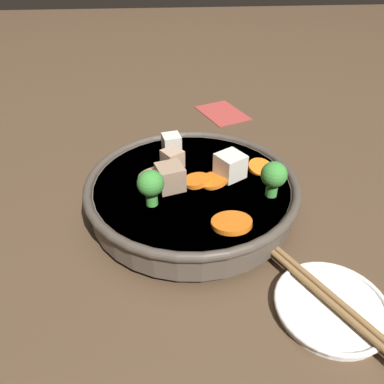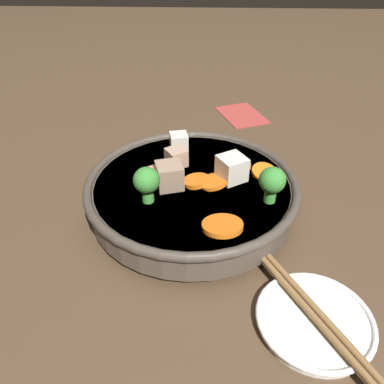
# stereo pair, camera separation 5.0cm
# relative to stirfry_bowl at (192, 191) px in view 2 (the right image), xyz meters

# --- Properties ---
(ground_plane) EXTENTS (3.00, 3.00, 0.00)m
(ground_plane) POSITION_rel_stirfry_bowl_xyz_m (-0.00, -0.00, -0.03)
(ground_plane) COLOR #4C3826
(stirfry_bowl) EXTENTS (0.28, 0.28, 0.09)m
(stirfry_bowl) POSITION_rel_stirfry_bowl_xyz_m (0.00, 0.00, 0.00)
(stirfry_bowl) COLOR #51473D
(stirfry_bowl) RESTS_ON ground_plane
(side_saucer) EXTENTS (0.12, 0.12, 0.01)m
(side_saucer) POSITION_rel_stirfry_bowl_xyz_m (0.18, 0.13, -0.03)
(side_saucer) COLOR white
(side_saucer) RESTS_ON ground_plane
(napkin) EXTENTS (0.13, 0.11, 0.00)m
(napkin) POSITION_rel_stirfry_bowl_xyz_m (-0.32, 0.09, -0.03)
(napkin) COLOR #A33833
(napkin) RESTS_ON ground_plane
(chopsticks_pair) EXTENTS (0.19, 0.11, 0.01)m
(chopsticks_pair) POSITION_rel_stirfry_bowl_xyz_m (0.18, 0.13, -0.02)
(chopsticks_pair) COLOR olive
(chopsticks_pair) RESTS_ON side_saucer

